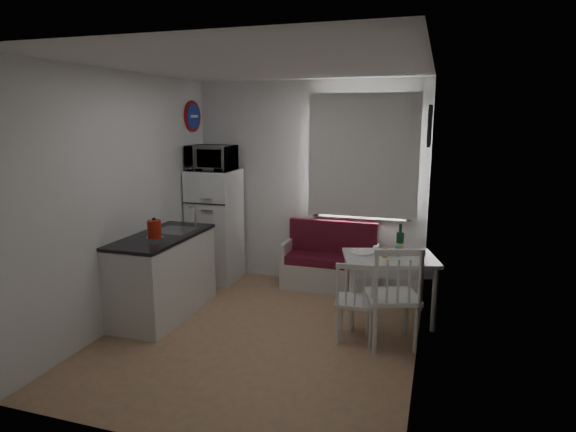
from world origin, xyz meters
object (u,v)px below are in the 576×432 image
object	(u,v)px
chair_right	(392,286)
microwave	(211,158)
bench	(330,267)
kettle	(154,229)
kitchen_counter	(164,274)
dining_table	(389,264)
wine_bottle	(400,239)
chair_left	(355,293)
fridge	(215,226)

from	to	relation	value
chair_right	microwave	distance (m)	2.93
bench	kettle	distance (m)	2.28
bench	kettle	world-z (taller)	kettle
kitchen_counter	bench	bearing A→B (deg)	41.07
kitchen_counter	dining_table	size ratio (longest dim) A/B	1.21
dining_table	wine_bottle	bearing A→B (deg)	31.93
kitchen_counter	chair_left	bearing A→B (deg)	-1.87
dining_table	kitchen_counter	bearing A→B (deg)	177.94
fridge	wine_bottle	world-z (taller)	fridge
kitchen_counter	kettle	world-z (taller)	kitchen_counter
dining_table	wine_bottle	world-z (taller)	wine_bottle
fridge	kettle	xyz separation A→B (m)	(0.03, -1.45, 0.28)
chair_right	kitchen_counter	bearing A→B (deg)	159.14
kettle	bench	bearing A→B (deg)	46.00
chair_left	bench	bearing A→B (deg)	106.55
bench	microwave	distance (m)	2.05
chair_right	fridge	bearing A→B (deg)	132.46
chair_left	kitchen_counter	bearing A→B (deg)	173.24
dining_table	chair_right	xyz separation A→B (m)	(0.09, -0.67, -0.01)
dining_table	chair_right	distance (m)	0.68
kitchen_counter	microwave	size ratio (longest dim) A/B	2.28
bench	kettle	bearing A→B (deg)	-134.00
chair_left	kettle	distance (m)	2.13
fridge	kitchen_counter	bearing A→B (deg)	-90.90
dining_table	chair_left	distance (m)	0.71
chair_left	microwave	size ratio (longest dim) A/B	0.75
microwave	kettle	size ratio (longest dim) A/B	2.58
bench	chair_right	size ratio (longest dim) A/B	2.02
dining_table	wine_bottle	size ratio (longest dim) A/B	3.28
kitchen_counter	fridge	distance (m)	1.28
chair_left	chair_right	size ratio (longest dim) A/B	0.74
dining_table	microwave	bearing A→B (deg)	149.42
bench	chair_right	distance (m)	1.73
kitchen_counter	microwave	xyz separation A→B (m)	(0.02, 1.19, 1.17)
kitchen_counter	wine_bottle	world-z (taller)	kitchen_counter
kitchen_counter	chair_right	world-z (taller)	kitchen_counter
bench	chair_right	world-z (taller)	chair_right
chair_left	chair_right	xyz separation A→B (m)	(0.34, -0.02, 0.11)
fridge	microwave	bearing A→B (deg)	-90.00
chair_left	fridge	world-z (taller)	fridge
chair_right	wine_bottle	bearing A→B (deg)	71.19
microwave	wine_bottle	distance (m)	2.60
chair_right	microwave	world-z (taller)	microwave
kitchen_counter	wine_bottle	size ratio (longest dim) A/B	3.98
dining_table	kettle	distance (m)	2.47
bench	wine_bottle	xyz separation A→B (m)	(0.90, -0.67, 0.59)
microwave	fridge	bearing A→B (deg)	90.00
bench	kettle	size ratio (longest dim) A/B	5.28
kitchen_counter	fridge	size ratio (longest dim) A/B	0.90
kettle	chair_left	bearing A→B (deg)	3.73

